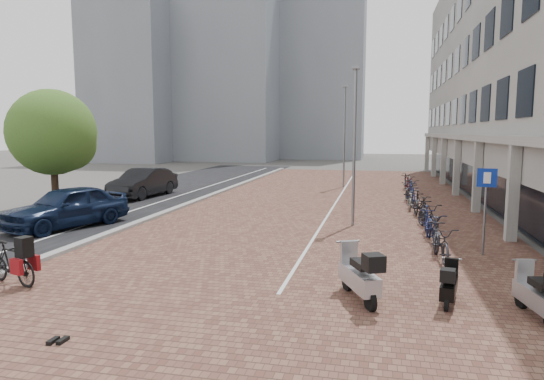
{
  "coord_description": "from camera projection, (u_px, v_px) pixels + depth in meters",
  "views": [
    {
      "loc": [
        4.37,
        -13.17,
        3.73
      ],
      "look_at": [
        0.0,
        6.0,
        1.3
      ],
      "focal_mm": 31.12,
      "sensor_mm": 36.0,
      "label": 1
    }
  ],
  "objects": [
    {
      "name": "ground",
      "position": [
        228.0,
        257.0,
        14.17
      ],
      "size": [
        140.0,
        140.0,
        0.0
      ],
      "primitive_type": "plane",
      "color": "#474442",
      "rests_on": "ground"
    },
    {
      "name": "plaza_brick",
      "position": [
        333.0,
        201.0,
        25.34
      ],
      "size": [
        14.5,
        42.0,
        0.04
      ],
      "primitive_type": "cube",
      "color": "brown",
      "rests_on": "ground"
    },
    {
      "name": "street_asphalt",
      "position": [
        146.0,
        195.0,
        27.76
      ],
      "size": [
        8.0,
        50.0,
        0.03
      ],
      "primitive_type": "cube",
      "color": "black",
      "rests_on": "ground"
    },
    {
      "name": "curb",
      "position": [
        208.0,
        196.0,
        26.9
      ],
      "size": [
        0.35,
        42.0,
        0.14
      ],
      "primitive_type": "cube",
      "color": "gray",
      "rests_on": "ground"
    },
    {
      "name": "lane_line",
      "position": [
        177.0,
        196.0,
        27.32
      ],
      "size": [
        0.12,
        44.0,
        0.0
      ],
      "primitive_type": "cube",
      "color": "white",
      "rests_on": "street_asphalt"
    },
    {
      "name": "parking_line",
      "position": [
        337.0,
        201.0,
        25.29
      ],
      "size": [
        0.1,
        30.0,
        0.0
      ],
      "primitive_type": "cube",
      "color": "white",
      "rests_on": "plaza_brick"
    },
    {
      "name": "office_building",
      "position": [
        543.0,
        45.0,
        25.75
      ],
      "size": [
        8.4,
        40.0,
        15.0
      ],
      "color": "#A4A49F",
      "rests_on": "ground"
    },
    {
      "name": "bg_towers",
      "position": [
        239.0,
        55.0,
        62.97
      ],
      "size": [
        33.0,
        23.0,
        32.0
      ],
      "color": "gray",
      "rests_on": "ground"
    },
    {
      "name": "car_navy",
      "position": [
        67.0,
        207.0,
        18.38
      ],
      "size": [
        3.51,
        5.2,
        1.64
      ],
      "primitive_type": "imported",
      "rotation": [
        0.0,
        0.0,
        -0.36
      ],
      "color": "#0E1933",
      "rests_on": "ground"
    },
    {
      "name": "car_dark",
      "position": [
        143.0,
        183.0,
        27.07
      ],
      "size": [
        2.14,
        5.13,
        1.65
      ],
      "primitive_type": "imported",
      "rotation": [
        0.0,
        0.0,
        -0.08
      ],
      "color": "black",
      "rests_on": "ground"
    },
    {
      "name": "hero_bike",
      "position": [
        11.0,
        263.0,
        11.5
      ],
      "size": [
        1.85,
        0.98,
        1.26
      ],
      "rotation": [
        0.0,
        0.0,
        1.29
      ],
      "color": "black",
      "rests_on": "ground"
    },
    {
      "name": "shoes",
      "position": [
        57.0,
        342.0,
        8.3
      ],
      "size": [
        0.35,
        0.3,
        0.09
      ],
      "primitive_type": null,
      "rotation": [
        0.0,
        0.0,
        0.01
      ],
      "color": "black",
      "rests_on": "ground"
    },
    {
      "name": "scooter_front",
      "position": [
        359.0,
        274.0,
        10.38
      ],
      "size": [
        1.29,
        1.89,
        1.25
      ],
      "primitive_type": null,
      "rotation": [
        0.0,
        0.0,
        0.44
      ],
      "color": "#A7A6AB",
      "rests_on": "ground"
    },
    {
      "name": "scooter_mid",
      "position": [
        449.0,
        283.0,
        10.19
      ],
      "size": [
        0.7,
        1.42,
        0.94
      ],
      "primitive_type": null,
      "rotation": [
        0.0,
        0.0,
        -0.21
      ],
      "color": "black",
      "rests_on": "ground"
    },
    {
      "name": "scooter_back",
      "position": [
        537.0,
        293.0,
        9.33
      ],
      "size": [
        0.8,
        1.68,
        1.11
      ],
      "primitive_type": null,
      "rotation": [
        0.0,
        0.0,
        0.19
      ],
      "color": "#97979C",
      "rests_on": "ground"
    },
    {
      "name": "parking_sign",
      "position": [
        486.0,
        197.0,
        14.03
      ],
      "size": [
        0.55,
        0.11,
        2.66
      ],
      "rotation": [
        0.0,
        0.0,
        -0.08
      ],
      "color": "slate",
      "rests_on": "ground"
    },
    {
      "name": "lamp_near",
      "position": [
        354.0,
        149.0,
        18.37
      ],
      "size": [
        0.12,
        0.12,
        6.17
      ],
      "primitive_type": "cylinder",
      "color": "gray",
      "rests_on": "ground"
    },
    {
      "name": "lamp_far",
      "position": [
        344.0,
        137.0,
        31.37
      ],
      "size": [
        0.12,
        0.12,
        6.72
      ],
      "primitive_type": "cylinder",
      "color": "gray",
      "rests_on": "ground"
    },
    {
      "name": "street_tree",
      "position": [
        55.0,
        135.0,
        21.44
      ],
      "size": [
        3.89,
        3.89,
        5.66
      ],
      "color": "#382619",
      "rests_on": "ground"
    },
    {
      "name": "bike_row",
      "position": [
        416.0,
        199.0,
        22.62
      ],
      "size": [
        1.36,
        20.45,
        1.05
      ],
      "color": "black",
      "rests_on": "ground"
    }
  ]
}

